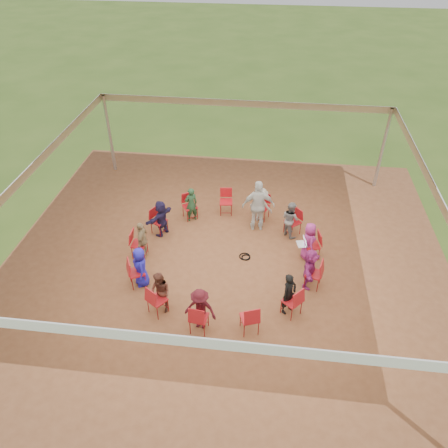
# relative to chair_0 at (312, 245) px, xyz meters

# --- Properties ---
(ground) EXTENTS (80.00, 80.00, 0.00)m
(ground) POSITION_rel_chair_0_xyz_m (-2.50, -0.59, -0.45)
(ground) COLOR #3A551A
(ground) RESTS_ON ground
(dirt_patch) EXTENTS (13.00, 13.00, 0.00)m
(dirt_patch) POSITION_rel_chair_0_xyz_m (-2.50, -0.59, -0.44)
(dirt_patch) COLOR brown
(dirt_patch) RESTS_ON ground
(tent) EXTENTS (10.33, 10.33, 3.00)m
(tent) POSITION_rel_chair_0_xyz_m (-2.50, -0.59, 1.92)
(tent) COLOR #B2B2B7
(tent) RESTS_ON ground
(chair_0) EXTENTS (0.52, 0.51, 0.90)m
(chair_0) POSITION_rel_chair_0_xyz_m (0.00, 0.00, 0.00)
(chair_0) COLOR #B4161D
(chair_0) RESTS_ON ground
(chair_1) EXTENTS (0.61, 0.61, 0.90)m
(chair_1) POSITION_rel_chair_0_xyz_m (-0.56, 1.09, 0.00)
(chair_1) COLOR #B4161D
(chair_1) RESTS_ON ground
(chair_2) EXTENTS (0.55, 0.56, 0.90)m
(chair_2) POSITION_rel_chair_0_xyz_m (-1.56, 1.80, 0.00)
(chair_2) COLOR #B4161D
(chair_2) RESTS_ON ground
(chair_3) EXTENTS (0.47, 0.48, 0.90)m
(chair_3) POSITION_rel_chair_0_xyz_m (-2.78, 1.96, 0.00)
(chair_3) COLOR #B4161D
(chair_3) RESTS_ON ground
(chair_4) EXTENTS (0.59, 0.60, 0.90)m
(chair_4) POSITION_rel_chair_0_xyz_m (-3.93, 1.54, 0.00)
(chair_4) COLOR #B4161D
(chair_4) RESTS_ON ground
(chair_5) EXTENTS (0.59, 0.58, 0.90)m
(chair_5) POSITION_rel_chair_0_xyz_m (-4.76, 0.62, 0.00)
(chair_5) COLOR #B4161D
(chair_5) RESTS_ON ground
(chair_6) EXTENTS (0.44, 0.42, 0.90)m
(chair_6) POSITION_rel_chair_0_xyz_m (-5.06, -0.56, 0.00)
(chair_6) COLOR #B4161D
(chair_6) RESTS_ON ground
(chair_7) EXTENTS (0.58, 0.57, 0.90)m
(chair_7) POSITION_rel_chair_0_xyz_m (-4.78, -1.76, 0.00)
(chair_7) COLOR #B4161D
(chair_7) RESTS_ON ground
(chair_8) EXTENTS (0.60, 0.60, 0.90)m
(chair_8) POSITION_rel_chair_0_xyz_m (-3.97, -2.69, 0.00)
(chair_8) COLOR #B4161D
(chair_8) RESTS_ON ground
(chair_9) EXTENTS (0.47, 0.49, 0.90)m
(chair_9) POSITION_rel_chair_0_xyz_m (-2.83, -3.13, 0.00)
(chair_9) COLOR #B4161D
(chair_9) RESTS_ON ground
(chair_10) EXTENTS (0.55, 0.56, 0.90)m
(chair_10) POSITION_rel_chair_0_xyz_m (-1.61, -3.00, 0.00)
(chair_10) COLOR #B4161D
(chair_10) RESTS_ON ground
(chair_11) EXTENTS (0.61, 0.61, 0.90)m
(chair_11) POSITION_rel_chair_0_xyz_m (-0.59, -2.31, 0.00)
(chair_11) COLOR #B4161D
(chair_11) RESTS_ON ground
(chair_12) EXTENTS (0.53, 0.52, 0.90)m
(chair_12) POSITION_rel_chair_0_xyz_m (-0.01, -1.23, 0.00)
(chair_12) COLOR #B4161D
(chair_12) RESTS_ON ground
(person_seated_0) EXTENTS (0.46, 0.66, 1.22)m
(person_seated_0) POSITION_rel_chair_0_xyz_m (-0.12, -0.03, 0.16)
(person_seated_0) COLOR #9C2879
(person_seated_0) RESTS_ON ground
(person_seated_1) EXTENTS (0.65, 0.67, 1.22)m
(person_seated_1) POSITION_rel_chair_0_xyz_m (-0.65, 1.01, 0.16)
(person_seated_1) COLOR slate
(person_seated_1) RESTS_ON ground
(person_seated_2) EXTENTS (0.87, 0.65, 1.22)m
(person_seated_2) POSITION_rel_chair_0_xyz_m (-1.61, 1.69, 0.16)
(person_seated_2) COLOR #9E978A
(person_seated_2) RESTS_ON ground
(person_seated_3) EXTENTS (0.53, 0.49, 1.22)m
(person_seated_3) POSITION_rel_chair_0_xyz_m (-3.87, 1.44, 0.16)
(person_seated_3) COLOR #1F4427
(person_seated_3) RESTS_ON ground
(person_seated_4) EXTENTS (0.91, 1.19, 1.22)m
(person_seated_4) POSITION_rel_chair_0_xyz_m (-4.65, 0.57, 0.16)
(person_seated_4) COLOR #231C43
(person_seated_4) RESTS_ON ground
(person_seated_5) EXTENTS (0.37, 0.72, 1.22)m
(person_seated_5) POSITION_rel_chair_0_xyz_m (-4.94, -0.57, 0.16)
(person_seated_5) COLOR #9A8159
(person_seated_5) RESTS_ON ground
(person_seated_6) EXTENTS (0.57, 0.68, 1.22)m
(person_seated_6) POSITION_rel_chair_0_xyz_m (-4.67, -1.70, 0.16)
(person_seated_6) COLOR #201CB7
(person_seated_6) RESTS_ON ground
(person_seated_7) EXTENTS (0.68, 0.62, 1.22)m
(person_seated_7) POSITION_rel_chair_0_xyz_m (-3.90, -2.59, 0.16)
(person_seated_7) COLOR brown
(person_seated_7) RESTS_ON ground
(person_seated_8) EXTENTS (0.83, 0.49, 1.22)m
(person_seated_8) POSITION_rel_chair_0_xyz_m (-2.81, -3.01, 0.16)
(person_seated_8) COLOR #450F17
(person_seated_8) RESTS_ON ground
(person_seated_9) EXTENTS (0.51, 0.52, 1.22)m
(person_seated_9) POSITION_rel_chair_0_xyz_m (-0.68, -2.23, 0.16)
(person_seated_9) COLOR black
(person_seated_9) RESTS_ON ground
(person_seated_10) EXTENTS (0.69, 1.20, 1.22)m
(person_seated_10) POSITION_rel_chair_0_xyz_m (-0.13, -1.20, 0.16)
(person_seated_10) COLOR #9C2879
(person_seated_10) RESTS_ON ground
(standing_person) EXTENTS (1.09, 0.66, 1.75)m
(standing_person) POSITION_rel_chair_0_xyz_m (-1.67, 1.22, 0.43)
(standing_person) COLOR silver
(standing_person) RESTS_ON ground
(cable_coil) EXTENTS (0.36, 0.36, 0.03)m
(cable_coil) POSITION_rel_chair_0_xyz_m (-1.94, -0.26, -0.43)
(cable_coil) COLOR black
(cable_coil) RESTS_ON ground
(laptop) EXTENTS (0.34, 0.39, 0.23)m
(laptop) POSITION_rel_chair_0_xyz_m (-0.27, -0.06, 0.13)
(laptop) COLOR #B7B7BC
(laptop) RESTS_ON ground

